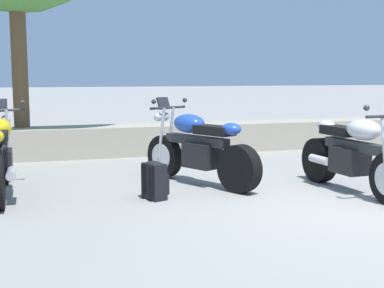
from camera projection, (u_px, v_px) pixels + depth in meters
name	position (u px, v px, depth m)	size (l,w,h in m)	color
ground_plane	(354.00, 209.00, 5.90)	(120.00, 120.00, 0.00)	gray
stone_wall	(213.00, 137.00, 10.41)	(36.00, 0.80, 0.55)	#A89E89
motorcycle_blue_centre	(198.00, 149.00, 7.21)	(1.15, 1.90, 1.18)	black
motorcycle_silver_far_right	(353.00, 155.00, 6.67)	(0.67, 2.07, 1.18)	black
rider_backpack	(155.00, 179.00, 6.35)	(0.32, 0.34, 0.47)	black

